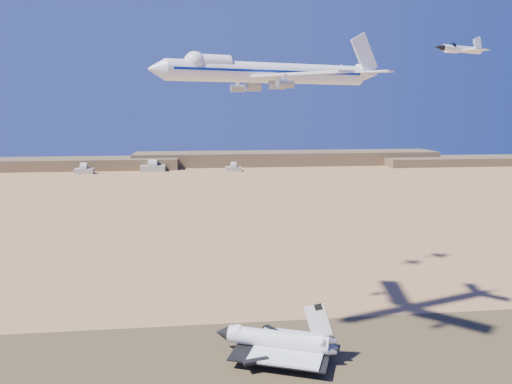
{
  "coord_description": "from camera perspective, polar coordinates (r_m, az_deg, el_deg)",
  "views": [
    {
      "loc": [
        -5.18,
        -144.55,
        76.25
      ],
      "look_at": [
        12.94,
        8.0,
        50.78
      ],
      "focal_mm": 35.0,
      "sensor_mm": 36.0,
      "label": 1
    }
  ],
  "objects": [
    {
      "name": "hangars",
      "position": [
        629.82,
        -12.1,
        2.69
      ],
      "size": [
        200.5,
        29.5,
        30.0
      ],
      "color": "beige",
      "rests_on": "ground"
    },
    {
      "name": "chase_jet_e",
      "position": [
        213.48,
        4.43,
        13.17
      ],
      "size": [
        14.01,
        8.15,
        3.57
      ],
      "rotation": [
        0.0,
        0.0,
        0.29
      ],
      "color": "white"
    },
    {
      "name": "crew_a",
      "position": [
        156.17,
        6.4,
        -19.49
      ],
      "size": [
        0.46,
        0.66,
        1.72
      ],
      "primitive_type": "imported",
      "rotation": [
        0.0,
        0.0,
        1.65
      ],
      "color": "#BE580B",
      "rests_on": "runway"
    },
    {
      "name": "shuttle",
      "position": [
        161.64,
        2.4,
        -16.7
      ],
      "size": [
        39.13,
        32.51,
        19.03
      ],
      "rotation": [
        0.0,
        0.0,
        -0.38
      ],
      "color": "white",
      "rests_on": "runway"
    },
    {
      "name": "carrier_747",
      "position": [
        156.71,
        0.87,
        13.5
      ],
      "size": [
        77.59,
        57.78,
        19.45
      ],
      "rotation": [
        0.0,
        0.0,
        0.3
      ],
      "color": "white"
    },
    {
      "name": "chase_jet_f",
      "position": [
        226.51,
        8.35,
        13.51
      ],
      "size": [
        15.32,
        8.62,
        3.85
      ],
      "rotation": [
        0.0,
        0.0,
        0.18
      ],
      "color": "white"
    },
    {
      "name": "chase_jet_a",
      "position": [
        122.5,
        22.37,
        14.88
      ],
      "size": [
        14.89,
        8.92,
        3.86
      ],
      "rotation": [
        0.0,
        0.0,
        0.41
      ],
      "color": "white"
    },
    {
      "name": "crew_b",
      "position": [
        160.6,
        7.18,
        -18.67
      ],
      "size": [
        0.64,
        0.85,
        1.55
      ],
      "primitive_type": "imported",
      "rotation": [
        0.0,
        0.0,
        1.88
      ],
      "color": "#BE580B",
      "rests_on": "runway"
    },
    {
      "name": "ground",
      "position": [
        163.51,
        -4.4,
        -18.41
      ],
      "size": [
        1200.0,
        1200.0,
        0.0
      ],
      "primitive_type": "plane",
      "color": "tan",
      "rests_on": "ground"
    },
    {
      "name": "crew_c",
      "position": [
        156.76,
        5.68,
        -19.35
      ],
      "size": [
        1.15,
        0.98,
        1.75
      ],
      "primitive_type": "imported",
      "rotation": [
        0.0,
        0.0,
        2.6
      ],
      "color": "#BE580B",
      "rests_on": "runway"
    },
    {
      "name": "ridgeline",
      "position": [
        679.02,
        -0.78,
        3.61
      ],
      "size": [
        960.0,
        90.0,
        18.0
      ],
      "color": "brown",
      "rests_on": "ground"
    },
    {
      "name": "runway",
      "position": [
        163.5,
        -4.4,
        -18.4
      ],
      "size": [
        600.0,
        50.0,
        0.06
      ],
      "primitive_type": "cube",
      "color": "brown",
      "rests_on": "ground"
    }
  ]
}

